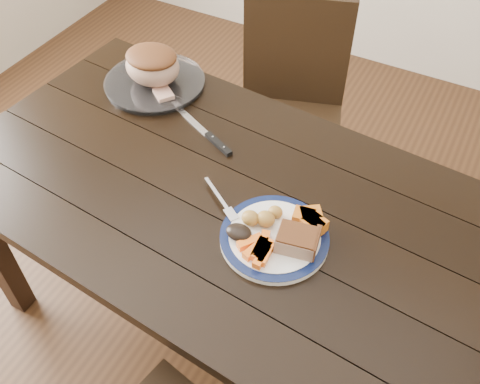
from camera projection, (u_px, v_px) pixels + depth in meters
The scene contains 15 objects.
ground at pixel (224, 321), 2.08m from camera, with size 4.00×4.00×0.00m, color #472B16.
dining_table at pixel (220, 211), 1.60m from camera, with size 1.67×1.03×0.75m.
chair_far at pixel (290, 104), 2.17m from camera, with size 0.54×0.54×0.93m.
dinner_plate at pixel (274, 238), 1.40m from camera, with size 0.29×0.29×0.02m, color white.
plate_rim at pixel (274, 236), 1.40m from camera, with size 0.29×0.29×0.02m, color #0B153B.
serving_platter at pixel (155, 83), 1.86m from camera, with size 0.34×0.34×0.02m, color white.
pork_slice at pixel (297, 240), 1.35m from camera, with size 0.10×0.08×0.04m, color #A67E65.
roasted_potatoes at pixel (262, 217), 1.41m from camera, with size 0.09×0.09×0.04m.
carrot_batons at pixel (260, 249), 1.35m from camera, with size 0.09×0.11×0.02m.
pumpkin_wedges at pixel (310, 221), 1.40m from camera, with size 0.10×0.10×0.04m.
dark_mushroom at pixel (239, 232), 1.38m from camera, with size 0.07×0.05×0.03m, color black.
fork at pixel (222, 202), 1.47m from camera, with size 0.16×0.11×0.00m.
roast_joint at pixel (153, 66), 1.81m from camera, with size 0.19×0.16×0.12m, color tan.
cut_slice at pixel (163, 94), 1.80m from camera, with size 0.07×0.06×0.02m, color tan.
carving_knife at pixel (211, 137), 1.68m from camera, with size 0.30×0.15×0.01m.
Camera 1 is at (0.55, -0.89, 1.87)m, focal length 40.00 mm.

